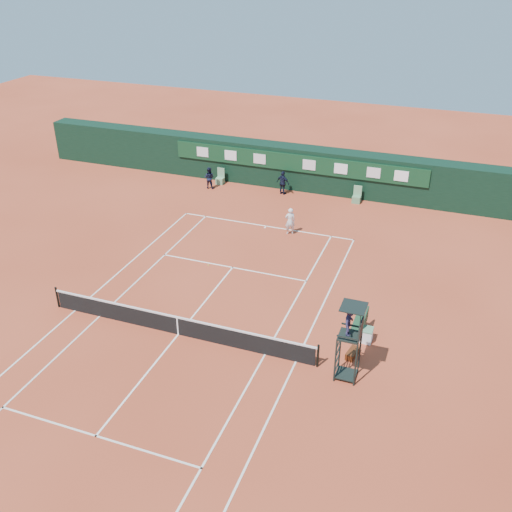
{
  "coord_description": "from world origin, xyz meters",
  "views": [
    {
      "loc": [
        10.39,
        -18.19,
        15.32
      ],
      "look_at": [
        1.5,
        6.0,
        1.2
      ],
      "focal_mm": 40.0,
      "sensor_mm": 36.0,
      "label": 1
    }
  ],
  "objects": [
    {
      "name": "ground",
      "position": [
        0.0,
        0.0,
        0.0
      ],
      "size": [
        90.0,
        90.0,
        0.0
      ],
      "primitive_type": "plane",
      "color": "#B5472A",
      "rests_on": "ground"
    },
    {
      "name": "court_lines",
      "position": [
        0.0,
        0.0,
        0.01
      ],
      "size": [
        11.05,
        23.85,
        0.01
      ],
      "color": "white",
      "rests_on": "ground"
    },
    {
      "name": "tennis_net",
      "position": [
        0.0,
        0.0,
        0.51
      ],
      "size": [
        12.9,
        0.1,
        1.1
      ],
      "color": "black",
      "rests_on": "ground"
    },
    {
      "name": "back_wall",
      "position": [
        0.0,
        18.74,
        1.51
      ],
      "size": [
        40.0,
        1.65,
        3.0
      ],
      "color": "black",
      "rests_on": "ground"
    },
    {
      "name": "linesman_chair_left",
      "position": [
        -5.5,
        17.48,
        0.32
      ],
      "size": [
        0.55,
        0.5,
        1.15
      ],
      "color": "#639869",
      "rests_on": "ground"
    },
    {
      "name": "linesman_chair_right",
      "position": [
        4.5,
        17.48,
        0.32
      ],
      "size": [
        0.55,
        0.5,
        1.15
      ],
      "color": "#56835B",
      "rests_on": "ground"
    },
    {
      "name": "umpire_chair",
      "position": [
        7.63,
        -0.23,
        2.46
      ],
      "size": [
        0.96,
        0.95,
        3.42
      ],
      "color": "black",
      "rests_on": "ground"
    },
    {
      "name": "player_bench",
      "position": [
        7.64,
        2.95,
        0.6
      ],
      "size": [
        0.56,
        1.2,
        1.1
      ],
      "color": "#183C23",
      "rests_on": "ground"
    },
    {
      "name": "tennis_bag",
      "position": [
        7.61,
        1.16,
        0.15
      ],
      "size": [
        0.49,
        0.85,
        0.3
      ],
      "primitive_type": "cube",
      "rotation": [
        0.0,
        0.0,
        -0.18
      ],
      "color": "black",
      "rests_on": "ground"
    },
    {
      "name": "cooler",
      "position": [
        7.94,
        2.43,
        0.33
      ],
      "size": [
        0.57,
        0.57,
        0.65
      ],
      "color": "white",
      "rests_on": "ground"
    },
    {
      "name": "tennis_ball",
      "position": [
        -1.32,
        6.14,
        0.03
      ],
      "size": [
        0.06,
        0.06,
        0.06
      ],
      "primitive_type": "sphere",
      "color": "yellow",
      "rests_on": "ground"
    },
    {
      "name": "player",
      "position": [
        1.69,
        11.38,
        0.84
      ],
      "size": [
        0.72,
        0.62,
        1.68
      ],
      "primitive_type": "imported",
      "rotation": [
        0.0,
        0.0,
        3.57
      ],
      "color": "silver",
      "rests_on": "ground"
    },
    {
      "name": "ball_kid_left",
      "position": [
        -5.89,
        16.44,
        0.78
      ],
      "size": [
        0.79,
        0.63,
        1.55
      ],
      "primitive_type": "imported",
      "rotation": [
        0.0,
        0.0,
        3.2
      ],
      "color": "black",
      "rests_on": "ground"
    },
    {
      "name": "ball_kid_right",
      "position": [
        -0.62,
        17.15,
        0.84
      ],
      "size": [
        1.05,
        0.64,
        1.68
      ],
      "primitive_type": "imported",
      "rotation": [
        0.0,
        0.0,
        2.89
      ],
      "color": "black",
      "rests_on": "ground"
    }
  ]
}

